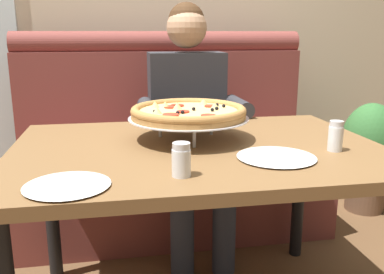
# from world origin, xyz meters

# --- Properties ---
(booth_bench) EXTENTS (1.76, 0.78, 1.13)m
(booth_bench) POSITION_xyz_m (0.00, 0.94, 0.40)
(booth_bench) COLOR brown
(booth_bench) RESTS_ON ground_plane
(dining_table) EXTENTS (1.33, 0.95, 0.72)m
(dining_table) POSITION_xyz_m (0.00, 0.00, 0.64)
(dining_table) COLOR brown
(dining_table) RESTS_ON ground_plane
(diner_main) EXTENTS (0.54, 0.64, 1.27)m
(diner_main) POSITION_xyz_m (0.09, 0.68, 0.71)
(diner_main) COLOR #2D3342
(diner_main) RESTS_ON ground_plane
(pizza) EXTENTS (0.46, 0.46, 0.14)m
(pizza) POSITION_xyz_m (-0.02, 0.10, 0.82)
(pizza) COLOR silver
(pizza) RESTS_ON dining_table
(shaker_parmesan) EXTENTS (0.05, 0.05, 0.11)m
(shaker_parmesan) POSITION_xyz_m (0.45, -0.15, 0.77)
(shaker_parmesan) COLOR white
(shaker_parmesan) RESTS_ON dining_table
(shaker_pepper_flakes) EXTENTS (0.06, 0.06, 0.10)m
(shaker_pepper_flakes) POSITION_xyz_m (-0.11, -0.32, 0.76)
(shaker_pepper_flakes) COLOR white
(shaker_pepper_flakes) RESTS_ON dining_table
(plate_near_left) EXTENTS (0.26, 0.26, 0.02)m
(plate_near_left) POSITION_xyz_m (0.22, -0.20, 0.73)
(plate_near_left) COLOR white
(plate_near_left) RESTS_ON dining_table
(plate_near_right) EXTENTS (0.23, 0.23, 0.02)m
(plate_near_right) POSITION_xyz_m (-0.42, -0.35, 0.73)
(plate_near_right) COLOR white
(plate_near_right) RESTS_ON dining_table
(potted_plant) EXTENTS (0.36, 0.36, 0.70)m
(potted_plant) POSITION_xyz_m (1.28, 0.86, 0.39)
(potted_plant) COLOR brown
(potted_plant) RESTS_ON ground_plane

